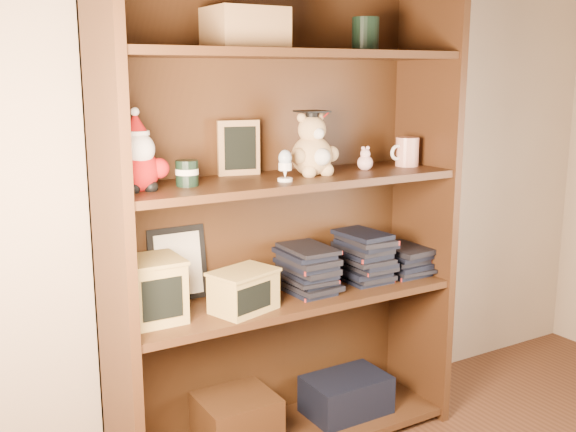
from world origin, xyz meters
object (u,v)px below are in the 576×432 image
object	(u,v)px
treats_box	(152,289)
grad_teddy_bear	(313,150)
bookcase	(280,225)
teacher_mug	(407,152)

from	to	relation	value
treats_box	grad_teddy_bear	bearing A→B (deg)	-0.58
treats_box	bookcase	bearing A→B (deg)	6.25
teacher_mug	treats_box	size ratio (longest dim) A/B	0.61
grad_teddy_bear	treats_box	world-z (taller)	grad_teddy_bear
bookcase	treats_box	size ratio (longest dim) A/B	8.33
teacher_mug	treats_box	xyz separation A→B (m)	(-0.97, -0.00, -0.35)
bookcase	teacher_mug	size ratio (longest dim) A/B	13.66
bookcase	grad_teddy_bear	distance (m)	0.28
grad_teddy_bear	treats_box	bearing A→B (deg)	179.42
bookcase	teacher_mug	world-z (taller)	bookcase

